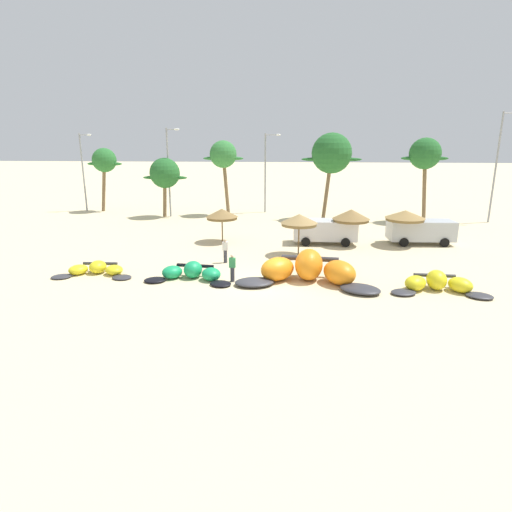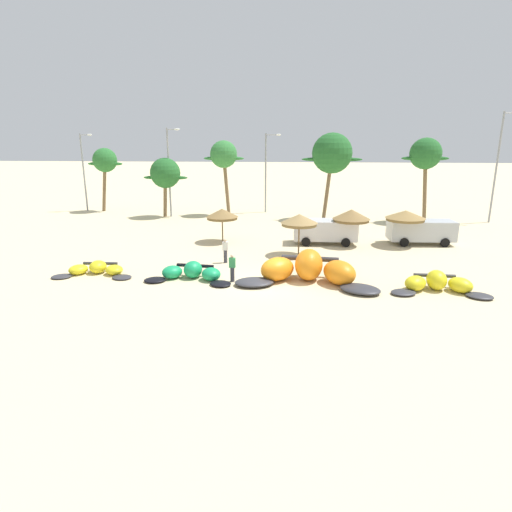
{
  "view_description": "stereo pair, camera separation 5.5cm",
  "coord_description": "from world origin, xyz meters",
  "px_view_note": "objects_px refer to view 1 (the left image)",
  "views": [
    {
      "loc": [
        1.29,
        -23.29,
        7.9
      ],
      "look_at": [
        -0.73,
        2.0,
        1.0
      ],
      "focal_mm": 30.35,
      "sensor_mm": 36.0,
      "label": 1
    },
    {
      "loc": [
        1.34,
        -23.29,
        7.9
      ],
      "look_at": [
        -0.73,
        2.0,
        1.0
      ],
      "focal_mm": 30.35,
      "sensor_mm": 36.0,
      "label": 2
    }
  ],
  "objects_px": {
    "kite_far_left": "(96,270)",
    "beach_umbrella_near_palms": "(351,215)",
    "kite_left_of_center": "(308,270)",
    "parked_van": "(419,230)",
    "beach_umbrella_outermost": "(405,215)",
    "person_near_kites": "(225,251)",
    "person_by_umbrellas": "(232,268)",
    "lamppost_west_center": "(169,168)",
    "palm_left_of_gap": "(223,155)",
    "beach_umbrella_near_van": "(222,214)",
    "palm_leftmost": "(104,161)",
    "lamppost_east": "(498,162)",
    "palm_center_right": "(425,155)",
    "palm_left": "(165,174)",
    "kite_left": "(192,273)",
    "kite_center": "(438,284)",
    "beach_umbrella_middle": "(299,220)",
    "parked_car_second": "(323,230)",
    "palm_center_left": "(332,154)",
    "lamppost_east_center": "(267,169)",
    "lamppost_west": "(84,168)"
  },
  "relations": [
    {
      "from": "kite_far_left",
      "to": "beach_umbrella_near_palms",
      "type": "xyz_separation_m",
      "value": [
        16.15,
        8.7,
        2.01
      ]
    },
    {
      "from": "kite_left_of_center",
      "to": "parked_van",
      "type": "relative_size",
      "value": 1.67
    },
    {
      "from": "beach_umbrella_outermost",
      "to": "person_near_kites",
      "type": "distance_m",
      "value": 14.19
    },
    {
      "from": "person_by_umbrellas",
      "to": "lamppost_west_center",
      "type": "bearing_deg",
      "value": 113.87
    },
    {
      "from": "beach_umbrella_outermost",
      "to": "palm_left_of_gap",
      "type": "height_order",
      "value": "palm_left_of_gap"
    },
    {
      "from": "kite_left_of_center",
      "to": "beach_umbrella_near_van",
      "type": "relative_size",
      "value": 3.14
    },
    {
      "from": "kite_far_left",
      "to": "palm_leftmost",
      "type": "bearing_deg",
      "value": 111.18
    },
    {
      "from": "person_by_umbrellas",
      "to": "palm_left_of_gap",
      "type": "bearing_deg",
      "value": 99.79
    },
    {
      "from": "kite_left_of_center",
      "to": "lamppost_east",
      "type": "height_order",
      "value": "lamppost_east"
    },
    {
      "from": "palm_center_right",
      "to": "lamppost_east",
      "type": "relative_size",
      "value": 0.78
    },
    {
      "from": "person_near_kites",
      "to": "palm_left",
      "type": "height_order",
      "value": "palm_left"
    },
    {
      "from": "kite_left",
      "to": "kite_left_of_center",
      "type": "xyz_separation_m",
      "value": [
        6.71,
        0.04,
        0.3
      ]
    },
    {
      "from": "kite_left",
      "to": "kite_center",
      "type": "distance_m",
      "value": 13.61
    },
    {
      "from": "kite_left",
      "to": "palm_left",
      "type": "relative_size",
      "value": 0.89
    },
    {
      "from": "beach_umbrella_middle",
      "to": "person_near_kites",
      "type": "xyz_separation_m",
      "value": [
        -4.81,
        -2.37,
        -1.68
      ]
    },
    {
      "from": "beach_umbrella_near_van",
      "to": "palm_center_right",
      "type": "distance_m",
      "value": 20.98
    },
    {
      "from": "beach_umbrella_outermost",
      "to": "parked_car_second",
      "type": "relative_size",
      "value": 0.61
    },
    {
      "from": "person_by_umbrellas",
      "to": "palm_center_left",
      "type": "height_order",
      "value": "palm_center_left"
    },
    {
      "from": "kite_left_of_center",
      "to": "lamppost_west_center",
      "type": "relative_size",
      "value": 0.93
    },
    {
      "from": "lamppost_east",
      "to": "kite_left_of_center",
      "type": "bearing_deg",
      "value": -132.99
    },
    {
      "from": "kite_left",
      "to": "beach_umbrella_near_van",
      "type": "xyz_separation_m",
      "value": [
        0.33,
        9.48,
        1.84
      ]
    },
    {
      "from": "lamppost_east",
      "to": "palm_center_left",
      "type": "bearing_deg",
      "value": 178.37
    },
    {
      "from": "parked_car_second",
      "to": "lamppost_west_center",
      "type": "height_order",
      "value": "lamppost_west_center"
    },
    {
      "from": "beach_umbrella_middle",
      "to": "person_by_umbrellas",
      "type": "xyz_separation_m",
      "value": [
        -3.83,
        -6.22,
        -1.68
      ]
    },
    {
      "from": "palm_left",
      "to": "kite_far_left",
      "type": "bearing_deg",
      "value": -86.3
    },
    {
      "from": "palm_leftmost",
      "to": "lamppost_east",
      "type": "height_order",
      "value": "lamppost_east"
    },
    {
      "from": "palm_center_right",
      "to": "lamppost_east_center",
      "type": "height_order",
      "value": "lamppost_east_center"
    },
    {
      "from": "beach_umbrella_near_palms",
      "to": "palm_leftmost",
      "type": "height_order",
      "value": "palm_leftmost"
    },
    {
      "from": "kite_far_left",
      "to": "lamppost_east_center",
      "type": "xyz_separation_m",
      "value": [
        8.91,
        23.61,
        4.45
      ]
    },
    {
      "from": "parked_van",
      "to": "lamppost_east",
      "type": "distance_m",
      "value": 14.38
    },
    {
      "from": "kite_far_left",
      "to": "lamppost_east",
      "type": "relative_size",
      "value": 0.49
    },
    {
      "from": "lamppost_west_center",
      "to": "lamppost_east_center",
      "type": "height_order",
      "value": "lamppost_west_center"
    },
    {
      "from": "palm_leftmost",
      "to": "person_near_kites",
      "type": "bearing_deg",
      "value": -50.59
    },
    {
      "from": "lamppost_west_center",
      "to": "kite_far_left",
      "type": "bearing_deg",
      "value": -87.61
    },
    {
      "from": "kite_center",
      "to": "palm_leftmost",
      "type": "height_order",
      "value": "palm_leftmost"
    },
    {
      "from": "beach_umbrella_outermost",
      "to": "person_by_umbrellas",
      "type": "relative_size",
      "value": 1.83
    },
    {
      "from": "palm_left",
      "to": "lamppost_west_center",
      "type": "height_order",
      "value": "lamppost_west_center"
    },
    {
      "from": "lamppost_west",
      "to": "beach_umbrella_near_palms",
      "type": "bearing_deg",
      "value": -27.55
    },
    {
      "from": "palm_left_of_gap",
      "to": "palm_center_right",
      "type": "distance_m",
      "value": 19.81
    },
    {
      "from": "person_near_kites",
      "to": "beach_umbrella_near_palms",
      "type": "bearing_deg",
      "value": 32.47
    },
    {
      "from": "palm_left_of_gap",
      "to": "beach_umbrella_middle",
      "type": "bearing_deg",
      "value": -64.42
    },
    {
      "from": "beach_umbrella_middle",
      "to": "lamppost_west",
      "type": "bearing_deg",
      "value": 143.29
    },
    {
      "from": "palm_left_of_gap",
      "to": "lamppost_west",
      "type": "distance_m",
      "value": 16.03
    },
    {
      "from": "beach_umbrella_outermost",
      "to": "lamppost_west_center",
      "type": "relative_size",
      "value": 0.33
    },
    {
      "from": "beach_umbrella_middle",
      "to": "person_near_kites",
      "type": "bearing_deg",
      "value": -153.77
    },
    {
      "from": "parked_van",
      "to": "parked_car_second",
      "type": "distance_m",
      "value": 7.39
    },
    {
      "from": "kite_far_left",
      "to": "kite_center",
      "type": "xyz_separation_m",
      "value": [
        19.51,
        -1.39,
        0.11
      ]
    },
    {
      "from": "beach_umbrella_outermost",
      "to": "lamppost_east_center",
      "type": "distance_m",
      "value": 18.64
    },
    {
      "from": "kite_left",
      "to": "beach_umbrella_middle",
      "type": "height_order",
      "value": "beach_umbrella_middle"
    },
    {
      "from": "palm_leftmost",
      "to": "beach_umbrella_near_van",
      "type": "bearing_deg",
      "value": -42.53
    }
  ]
}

